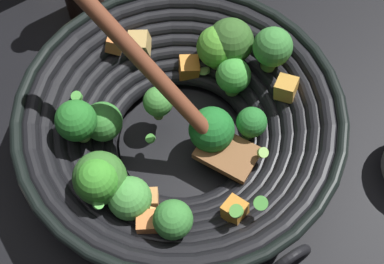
# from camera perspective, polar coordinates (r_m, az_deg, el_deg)

# --- Properties ---
(ground_plane) EXTENTS (4.00, 4.00, 0.00)m
(ground_plane) POSITION_cam_1_polar(r_m,az_deg,el_deg) (0.67, -1.21, -1.40)
(ground_plane) COLOR black
(wok) EXTENTS (0.39, 0.39, 0.23)m
(wok) POSITION_cam_1_polar(r_m,az_deg,el_deg) (0.61, -1.35, 1.13)
(wok) COLOR black
(wok) RESTS_ON ground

